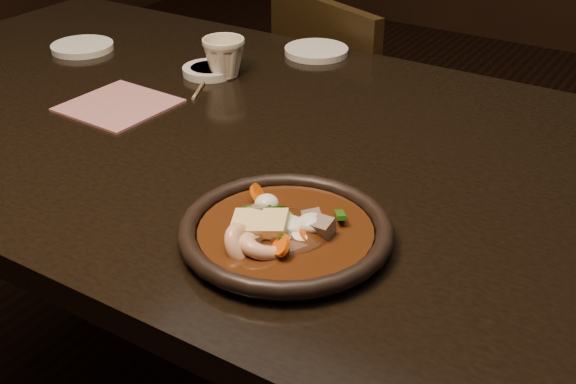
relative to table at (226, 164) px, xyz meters
The scene contains 10 objects.
table is the anchor object (origin of this frame).
chair 0.67m from the table, 96.62° to the left, with size 0.50×0.50×0.82m.
plate 0.38m from the table, 41.00° to the right, with size 0.27×0.27×0.03m.
stirfry 0.38m from the table, 42.16° to the right, with size 0.15×0.16×0.06m.
soy_dish 0.25m from the table, 133.52° to the left, with size 0.10×0.10×0.01m, color silver.
saucer_left 0.51m from the table, 163.58° to the left, with size 0.13×0.13×0.01m, color silver.
saucer_right 0.40m from the table, 97.00° to the left, with size 0.13×0.13×0.01m, color silver.
tea_cup 0.25m from the table, 126.32° to the left, with size 0.08×0.08×0.08m, color beige.
chopsticks 0.23m from the table, 135.63° to the left, with size 0.10×0.20×0.01m.
napkin 0.22m from the table, 168.56° to the right, with size 0.17×0.17×0.00m, color #A36469.
Camera 1 is at (0.68, -0.87, 1.25)m, focal length 45.00 mm.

